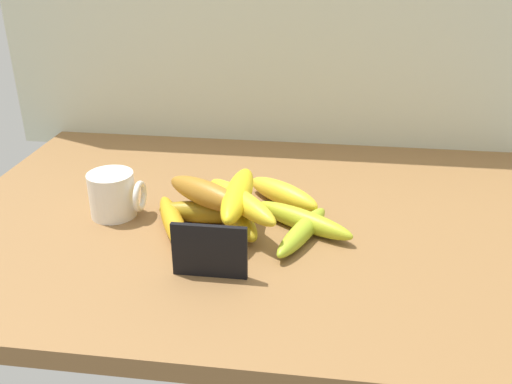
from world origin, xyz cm
name	(u,v)px	position (x,y,z in cm)	size (l,w,h in cm)	color
counter_top	(260,223)	(0.00, 0.00, 1.50)	(110.00, 76.00, 3.00)	brown
back_wall	(284,0)	(0.00, 39.00, 35.00)	(130.00, 2.00, 70.00)	beige
chalkboard_sign	(210,253)	(-4.89, -19.50, 6.86)	(11.00, 1.80, 8.40)	black
coffee_mug	(114,195)	(-25.50, -3.04, 6.98)	(9.51, 8.01, 7.97)	white
banana_0	(302,231)	(7.84, -7.50, 4.63)	(17.47, 3.25, 3.25)	#9CB526
banana_1	(237,218)	(-3.30, -5.04, 5.01)	(15.71, 4.01, 4.01)	#A58B16
banana_2	(302,220)	(7.61, -3.89, 4.79)	(19.30, 3.59, 3.59)	#A9B725
banana_3	(202,212)	(-9.66, -3.55, 4.90)	(15.24, 3.80, 3.80)	olive
banana_4	(174,224)	(-13.46, -7.96, 4.68)	(20.70, 3.35, 3.35)	gold
banana_5	(283,194)	(3.55, 5.31, 5.07)	(16.15, 4.14, 4.14)	yellow
banana_6	(241,201)	(-2.34, -6.47, 8.90)	(18.83, 3.77, 3.77)	yellow
banana_7	(206,194)	(-8.54, -4.52, 8.95)	(16.97, 4.32, 4.32)	#A66F21
banana_8	(238,195)	(-3.18, -4.68, 9.19)	(19.70, 4.36, 4.36)	yellow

